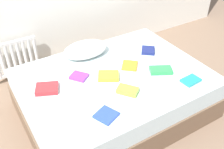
% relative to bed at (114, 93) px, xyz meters
% --- Properties ---
extents(ground_plane, '(8.00, 8.00, 0.00)m').
position_rel_bed_xyz_m(ground_plane, '(0.00, 0.00, -0.25)').
color(ground_plane, '#7F6651').
extents(bed, '(2.00, 1.50, 0.50)m').
position_rel_bed_xyz_m(bed, '(0.00, 0.00, 0.00)').
color(bed, brown).
rests_on(bed, ground).
extents(radiator, '(0.63, 0.04, 0.49)m').
position_rel_bed_xyz_m(radiator, '(-0.79, 1.20, 0.08)').
color(radiator, white).
rests_on(radiator, ground).
extents(pillow, '(0.54, 0.35, 0.16)m').
position_rel_bed_xyz_m(pillow, '(-0.08, 0.53, 0.33)').
color(pillow, white).
rests_on(pillow, bed).
extents(textbook_yellow, '(0.27, 0.26, 0.04)m').
position_rel_bed_xyz_m(textbook_yellow, '(-0.07, 0.00, 0.27)').
color(textbook_yellow, yellow).
rests_on(textbook_yellow, bed).
extents(textbook_lime, '(0.22, 0.24, 0.05)m').
position_rel_bed_xyz_m(textbook_lime, '(-0.04, -0.31, 0.28)').
color(textbook_lime, '#8CC638').
rests_on(textbook_lime, bed).
extents(textbook_blue, '(0.23, 0.23, 0.02)m').
position_rel_bed_xyz_m(textbook_blue, '(-0.39, -0.48, 0.27)').
color(textbook_blue, '#2847B7').
rests_on(textbook_blue, bed).
extents(textbook_orange, '(0.25, 0.25, 0.02)m').
position_rel_bed_xyz_m(textbook_orange, '(0.24, 0.06, 0.26)').
color(textbook_orange, orange).
rests_on(textbook_orange, bed).
extents(textbook_green, '(0.28, 0.23, 0.04)m').
position_rel_bed_xyz_m(textbook_green, '(0.47, -0.21, 0.27)').
color(textbook_green, green).
rests_on(textbook_green, bed).
extents(textbook_teal, '(0.20, 0.15, 0.03)m').
position_rel_bed_xyz_m(textbook_teal, '(0.62, -0.50, 0.27)').
color(textbook_teal, teal).
rests_on(textbook_teal, bed).
extents(textbook_red, '(0.27, 0.25, 0.04)m').
position_rel_bed_xyz_m(textbook_red, '(-0.71, 0.14, 0.28)').
color(textbook_red, red).
rests_on(textbook_red, bed).
extents(textbook_purple, '(0.22, 0.22, 0.03)m').
position_rel_bed_xyz_m(textbook_purple, '(-0.34, 0.16, 0.27)').
color(textbook_purple, purple).
rests_on(textbook_purple, bed).
extents(textbook_navy, '(0.23, 0.23, 0.04)m').
position_rel_bed_xyz_m(textbook_navy, '(0.61, 0.20, 0.27)').
color(textbook_navy, navy).
rests_on(textbook_navy, bed).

